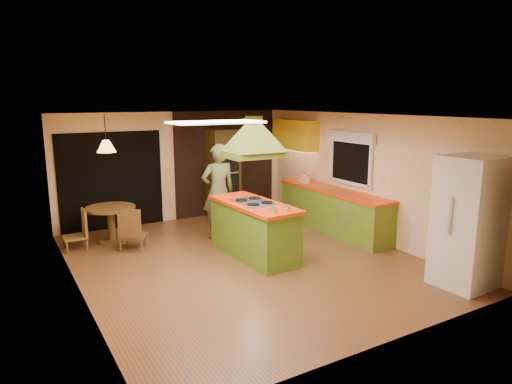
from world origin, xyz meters
TOP-DOWN VIEW (x-y plane):
  - ground at (0.00, 0.00)m, footprint 6.50×6.50m
  - room_walls at (0.00, 0.00)m, footprint 5.50×6.50m
  - ceiling_plane at (0.00, 0.00)m, footprint 6.50×6.50m
  - brick_panel at (1.25, 3.23)m, footprint 2.64×0.03m
  - nook_opening at (-1.50, 3.23)m, footprint 2.20×0.03m
  - right_counter at (2.45, 0.60)m, footprint 0.62×3.05m
  - upper_cabinets at (2.57, 2.20)m, footprint 0.34×1.40m
  - window_right at (2.70, 0.40)m, footprint 0.12×1.35m
  - fluor_panel at (-1.10, -1.20)m, footprint 1.20×0.60m
  - kitchen_island at (0.24, 0.12)m, footprint 0.88×2.01m
  - range_hood at (0.24, 0.12)m, footprint 0.99×0.72m
  - man at (0.19, 1.46)m, footprint 0.73×0.50m
  - refrigerator at (2.34, -2.62)m, footprint 0.84×0.80m
  - wall_oven at (1.02, 2.95)m, footprint 0.71×0.63m
  - dining_table at (-1.78, 2.24)m, footprint 0.95×0.95m
  - chair_left at (-2.48, 2.14)m, footprint 0.41×0.41m
  - chair_near at (-1.53, 1.59)m, footprint 0.61×0.61m
  - pendant_lamp at (-1.78, 2.24)m, footprint 0.44×0.44m
  - canister_large at (2.40, 1.56)m, footprint 0.18×0.18m
  - canister_medium at (2.40, 1.66)m, footprint 0.14×0.14m
  - canister_small at (2.40, 1.44)m, footprint 0.15×0.15m

SIDE VIEW (x-z plane):
  - ground at x=0.00m, z-range 0.00..0.00m
  - chair_left at x=-2.48m, z-range 0.00..0.75m
  - chair_near at x=-1.53m, z-range 0.00..0.81m
  - right_counter at x=2.45m, z-range 0.00..0.92m
  - kitchen_island at x=0.24m, z-range 0.00..1.00m
  - dining_table at x=-1.78m, z-range 0.14..0.86m
  - man at x=0.19m, z-range 0.00..1.92m
  - refrigerator at x=2.34m, z-range 0.00..1.98m
  - canister_small at x=2.40m, z-range 0.92..1.07m
  - canister_medium at x=2.40m, z-range 0.92..1.11m
  - canister_large at x=2.40m, z-range 0.92..1.12m
  - wall_oven at x=1.02m, z-range 0.00..2.09m
  - nook_opening at x=-1.50m, z-range 0.00..2.10m
  - room_walls at x=0.00m, z-range -2.00..4.50m
  - brick_panel at x=1.25m, z-range 0.00..2.50m
  - window_right at x=2.70m, z-range 1.24..2.30m
  - pendant_lamp at x=-1.78m, z-range 1.79..2.01m
  - upper_cabinets at x=2.57m, z-range 1.60..2.30m
  - range_hood at x=0.24m, z-range 1.86..2.65m
  - fluor_panel at x=-1.10m, z-range 2.47..2.50m
  - ceiling_plane at x=0.00m, z-range 2.50..2.50m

